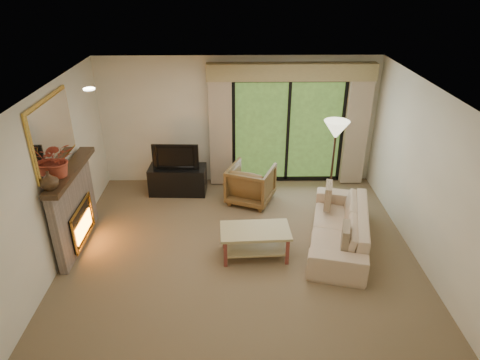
{
  "coord_description": "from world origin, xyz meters",
  "views": [
    {
      "loc": [
        -0.1,
        -5.67,
        4.13
      ],
      "look_at": [
        0.0,
        0.3,
        1.1
      ],
      "focal_mm": 32.0,
      "sensor_mm": 36.0,
      "label": 1
    }
  ],
  "objects_px": {
    "media_console": "(178,180)",
    "sofa": "(339,227)",
    "armchair": "(251,184)",
    "coffee_table": "(255,243)"
  },
  "relations": [
    {
      "from": "media_console",
      "to": "armchair",
      "type": "xyz_separation_m",
      "value": [
        1.44,
        -0.38,
        0.09
      ]
    },
    {
      "from": "sofa",
      "to": "coffee_table",
      "type": "height_order",
      "value": "sofa"
    },
    {
      "from": "armchair",
      "to": "coffee_table",
      "type": "bearing_deg",
      "value": 111.75
    },
    {
      "from": "coffee_table",
      "to": "armchair",
      "type": "bearing_deg",
      "value": 87.21
    },
    {
      "from": "media_console",
      "to": "armchair",
      "type": "bearing_deg",
      "value": -12.45
    },
    {
      "from": "armchair",
      "to": "coffee_table",
      "type": "height_order",
      "value": "armchair"
    },
    {
      "from": "media_console",
      "to": "sofa",
      "type": "distance_m",
      "value": 3.35
    },
    {
      "from": "sofa",
      "to": "coffee_table",
      "type": "bearing_deg",
      "value": -63.41
    },
    {
      "from": "armchair",
      "to": "sofa",
      "type": "height_order",
      "value": "armchair"
    },
    {
      "from": "armchair",
      "to": "sofa",
      "type": "xyz_separation_m",
      "value": [
        1.38,
        -1.43,
        -0.05
      ]
    }
  ]
}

